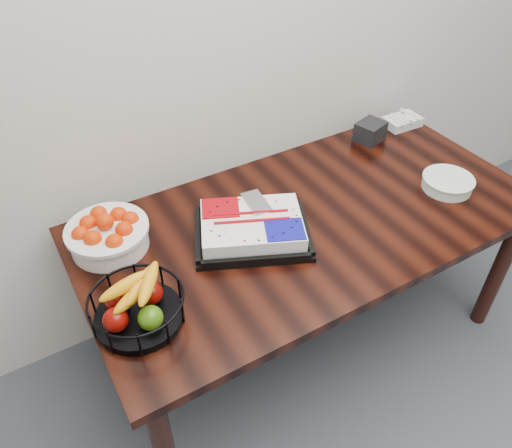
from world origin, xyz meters
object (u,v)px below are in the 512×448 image
table (310,233)px  napkin_box (370,131)px  tangerine_bowl (107,230)px  fruit_basket (137,306)px  cake_tray (252,228)px  plate_stack (447,183)px

table → napkin_box: 0.67m
table → tangerine_bowl: (-0.73, 0.23, 0.17)m
fruit_basket → cake_tray: bearing=17.8°
table → tangerine_bowl: size_ratio=6.11×
napkin_box → cake_tray: bearing=-159.6°
napkin_box → plate_stack: bearing=-87.1°
cake_tray → tangerine_bowl: 0.52m
fruit_basket → napkin_box: 1.40m
cake_tray → plate_stack: size_ratio=2.46×
fruit_basket → table: bearing=10.5°
table → tangerine_bowl: 0.78m
cake_tray → napkin_box: (0.82, 0.31, 0.01)m
cake_tray → fruit_basket: bearing=-162.2°
table → napkin_box: bearing=30.1°
cake_tray → napkin_box: 0.88m
table → plate_stack: size_ratio=8.55×
tangerine_bowl → napkin_box: size_ratio=2.32×
plate_stack → table: bearing=167.0°
table → fruit_basket: size_ratio=6.13×
fruit_basket → plate_stack: bearing=0.2°
napkin_box → fruit_basket: bearing=-160.5°
tangerine_bowl → fruit_basket: (-0.03, -0.37, -0.02)m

